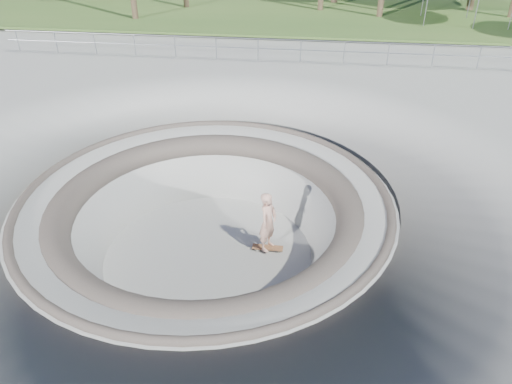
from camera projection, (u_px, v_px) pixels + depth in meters
The scene contains 6 objects.
ground at pixel (205, 199), 13.65m from camera, with size 180.00×180.00×0.00m, color gray.
skate_bowl at pixel (209, 251), 14.62m from camera, with size 14.00×14.00×4.10m.
distant_hills at pixel (328, 11), 65.09m from camera, with size 103.20×45.00×28.60m.
safety_railing at pixel (258, 49), 23.39m from camera, with size 25.00×0.06×1.03m.
skateboard at pixel (268, 248), 14.75m from camera, with size 0.91×0.26×0.09m.
skater at pixel (268, 222), 14.24m from camera, with size 0.68×0.45×1.86m, color tan.
Camera 1 is at (2.81, -11.22, 7.39)m, focal length 35.00 mm.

